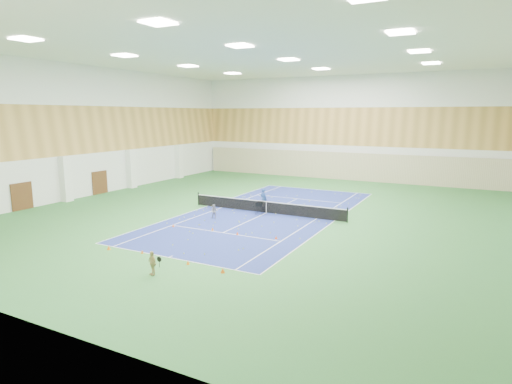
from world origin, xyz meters
TOP-DOWN VIEW (x-y plane):
  - ground at (0.00, 0.00)m, footprint 40.00×40.00m
  - room_shell at (0.00, 0.00)m, footprint 36.00×40.00m
  - wood_cladding at (0.00, 0.00)m, footprint 36.00×40.00m
  - ceiling_light_grid at (0.00, 0.00)m, footprint 21.40×25.40m
  - court_surface at (0.00, 0.00)m, footprint 10.97×23.77m
  - tennis_balls_scatter at (0.00, 0.00)m, footprint 10.57×22.77m
  - tennis_net at (0.00, 0.00)m, footprint 12.80×0.10m
  - back_curtain at (0.00, 19.75)m, footprint 35.40×0.16m
  - door_left_a at (-17.92, -8.00)m, footprint 0.08×1.80m
  - door_left_b at (-17.92, 0.00)m, footprint 0.08×1.80m
  - coach at (-0.61, 0.75)m, footprint 0.75×0.62m
  - child_court at (-2.65, -3.33)m, footprint 0.61×0.54m
  - child_apron at (0.91, -14.22)m, footprint 0.75×0.52m
  - ball_cart at (-0.24, -0.65)m, footprint 0.68×0.68m
  - cone_svc_a at (-3.80, -6.69)m, footprint 0.18×0.18m
  - cone_svc_b at (-0.91, -6.24)m, footprint 0.19×0.19m
  - cone_svc_c at (1.06, -6.36)m, footprint 0.18×0.18m
  - cone_svc_d at (3.65, -6.06)m, footprint 0.18×0.18m
  - cone_base_a at (-3.90, -12.37)m, footprint 0.21×0.21m
  - cone_base_b at (-1.76, -11.99)m, footprint 0.18×0.18m
  - cone_base_c at (1.55, -12.26)m, footprint 0.19×0.19m
  - cone_base_d at (3.75, -12.45)m, footprint 0.22×0.22m

SIDE VIEW (x-z plane):
  - ground at x=0.00m, z-range 0.00..0.00m
  - court_surface at x=0.00m, z-range 0.00..0.01m
  - tennis_balls_scatter at x=0.00m, z-range 0.01..0.08m
  - cone_base_b at x=-1.76m, z-range 0.00..0.19m
  - cone_svc_d at x=3.65m, z-range 0.00..0.20m
  - cone_svc_c at x=1.06m, z-range 0.00..0.20m
  - cone_svc_a at x=-3.80m, z-range 0.00..0.20m
  - cone_base_c at x=1.55m, z-range 0.00..0.21m
  - cone_svc_b at x=-0.91m, z-range 0.00..0.21m
  - cone_base_a at x=-3.90m, z-range 0.00..0.24m
  - cone_base_d at x=3.75m, z-range 0.00..0.24m
  - ball_cart at x=-0.24m, z-range 0.00..1.00m
  - child_court at x=-2.65m, z-range 0.00..1.05m
  - tennis_net at x=0.00m, z-range 0.00..1.10m
  - child_apron at x=0.91m, z-range 0.00..1.18m
  - coach at x=-0.61m, z-range 0.00..1.79m
  - door_left_a at x=-17.92m, z-range 0.00..2.20m
  - door_left_b at x=-17.92m, z-range 0.00..2.20m
  - back_curtain at x=0.00m, z-range 0.00..3.20m
  - room_shell at x=0.00m, z-range 0.00..12.00m
  - wood_cladding at x=0.00m, z-range 4.00..12.00m
  - ceiling_light_grid at x=0.00m, z-range 11.89..11.95m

